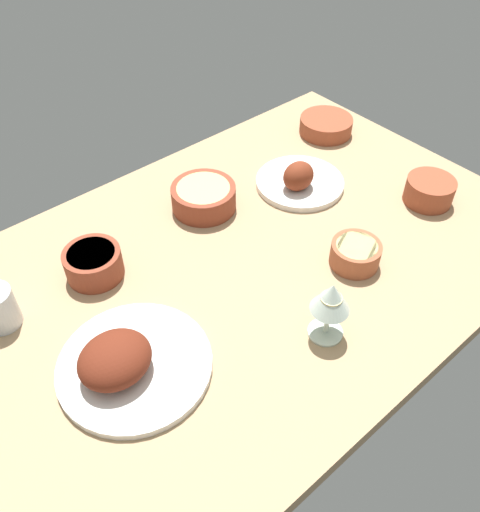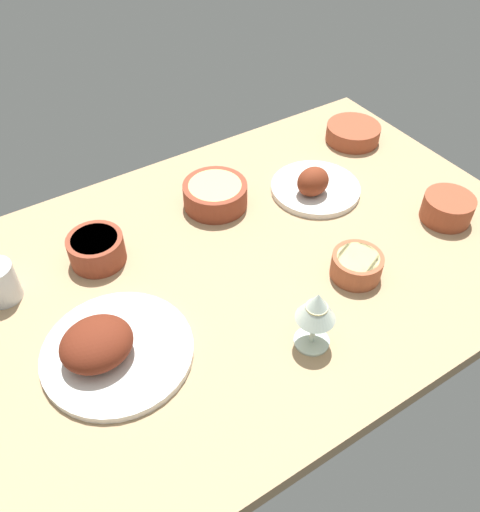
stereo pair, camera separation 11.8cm
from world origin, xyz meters
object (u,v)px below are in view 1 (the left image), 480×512
(bowl_sauce, at_px, (326,125))
(wine_glass, at_px, (333,299))
(plate_far_side, at_px, (125,362))
(plate_center_main, at_px, (299,180))
(bowl_cream, at_px, (93,263))
(bowl_onions, at_px, (430,190))
(bowl_pasta, at_px, (204,197))
(bowl_potatoes, at_px, (355,253))

(bowl_sauce, distance_m, wine_glass, 0.74)
(plate_far_side, xyz_separation_m, bowl_sauce, (0.89, 0.33, -0.00))
(plate_center_main, bearing_deg, plate_far_side, -163.46)
(bowl_cream, bearing_deg, wine_glass, -58.56)
(bowl_onions, height_order, bowl_cream, bowl_cream)
(bowl_onions, xyz_separation_m, bowl_sauce, (0.04, 0.39, -0.01))
(bowl_pasta, bearing_deg, bowl_potatoes, -70.34)
(wine_glass, bearing_deg, bowl_potatoes, 26.20)
(plate_center_main, distance_m, bowl_sauce, 0.28)
(bowl_onions, bearing_deg, bowl_sauce, 83.84)
(bowl_potatoes, xyz_separation_m, bowl_sauce, (0.35, 0.41, -0.00))
(plate_center_main, xyz_separation_m, bowl_sauce, (0.25, 0.14, 0.00))
(bowl_potatoes, height_order, bowl_sauce, bowl_potatoes)
(bowl_potatoes, xyz_separation_m, bowl_cream, (-0.45, 0.34, 0.01))
(bowl_potatoes, relative_size, bowl_pasta, 0.69)
(plate_far_side, xyz_separation_m, wine_glass, (0.35, -0.18, 0.07))
(bowl_cream, bearing_deg, bowl_onions, -22.61)
(bowl_onions, distance_m, bowl_pasta, 0.56)
(bowl_potatoes, distance_m, bowl_cream, 0.57)
(bowl_potatoes, relative_size, wine_glass, 0.79)
(bowl_cream, bearing_deg, plate_center_main, -7.05)
(bowl_cream, distance_m, bowl_sauce, 0.81)
(bowl_sauce, bearing_deg, bowl_pasta, -175.15)
(bowl_sauce, height_order, wine_glass, wine_glass)
(bowl_onions, relative_size, wine_glass, 0.86)
(bowl_potatoes, distance_m, wine_glass, 0.22)
(wine_glass, bearing_deg, plate_far_side, 153.00)
(wine_glass, bearing_deg, bowl_pasta, 83.35)
(bowl_cream, distance_m, bowl_pasta, 0.32)
(plate_far_side, bearing_deg, bowl_sauce, 20.25)
(wine_glass, bearing_deg, bowl_cream, 121.44)
(plate_center_main, height_order, bowl_potatoes, plate_center_main)
(plate_far_side, relative_size, bowl_cream, 2.33)
(bowl_pasta, xyz_separation_m, wine_glass, (-0.05, -0.46, 0.07))
(bowl_onions, xyz_separation_m, wine_glass, (-0.50, -0.12, 0.07))
(bowl_onions, relative_size, bowl_sauce, 0.79)
(bowl_potatoes, xyz_separation_m, wine_glass, (-0.19, -0.09, 0.07))
(wine_glass, bearing_deg, plate_center_main, 51.68)
(bowl_onions, bearing_deg, plate_center_main, 129.68)
(plate_center_main, distance_m, bowl_pasta, 0.26)
(plate_center_main, distance_m, bowl_cream, 0.56)
(bowl_sauce, bearing_deg, plate_far_side, -159.75)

